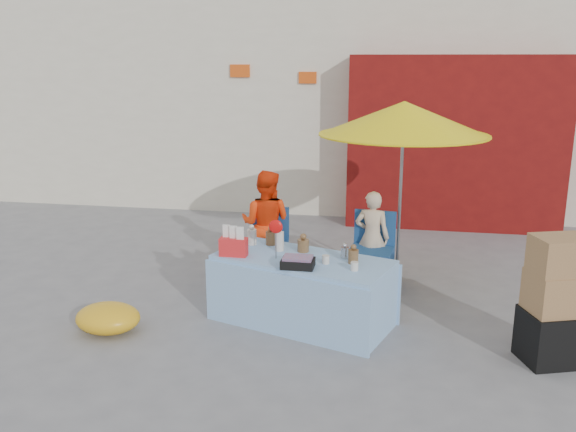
% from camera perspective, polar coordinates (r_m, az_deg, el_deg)
% --- Properties ---
extents(ground, '(80.00, 80.00, 0.00)m').
position_cam_1_polar(ground, '(6.01, -3.71, -10.59)').
color(ground, slate).
rests_on(ground, ground).
extents(backdrop, '(14.00, 8.00, 7.80)m').
position_cam_1_polar(backdrop, '(12.83, 6.80, 16.94)').
color(backdrop, silver).
rests_on(backdrop, ground).
extents(market_table, '(1.91, 1.33, 1.05)m').
position_cam_1_polar(market_table, '(6.04, 1.30, -6.86)').
color(market_table, '#8CB7E1').
rests_on(market_table, ground).
extents(chair_left, '(0.54, 0.53, 0.85)m').
position_cam_1_polar(chair_left, '(7.20, -2.25, -4.02)').
color(chair_left, navy).
rests_on(chair_left, ground).
extents(chair_right, '(0.54, 0.53, 0.85)m').
position_cam_1_polar(chair_right, '(7.05, 7.75, -4.56)').
color(chair_right, navy).
rests_on(chair_right, ground).
extents(vendor_orange, '(0.69, 0.57, 1.29)m').
position_cam_1_polar(vendor_orange, '(7.22, -2.07, -0.75)').
color(vendor_orange, '#FF3A0D').
rests_on(vendor_orange, ground).
extents(vendor_beige, '(0.43, 0.31, 1.09)m').
position_cam_1_polar(vendor_beige, '(7.09, 7.86, -1.99)').
color(vendor_beige, beige).
rests_on(vendor_beige, ground).
extents(umbrella, '(1.90, 1.90, 2.09)m').
position_cam_1_polar(umbrella, '(6.98, 10.79, 8.90)').
color(umbrella, gray).
rests_on(umbrella, ground).
extents(box_stack, '(0.62, 0.56, 1.13)m').
position_cam_1_polar(box_stack, '(5.69, 23.80, -7.64)').
color(box_stack, black).
rests_on(box_stack, ground).
extents(tarp_bundle, '(0.63, 0.51, 0.28)m').
position_cam_1_polar(tarp_bundle, '(6.15, -16.50, -9.14)').
color(tarp_bundle, gold).
rests_on(tarp_bundle, ground).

